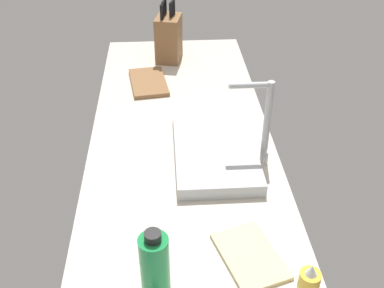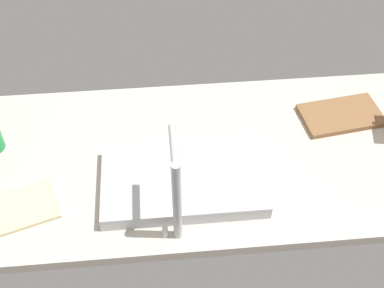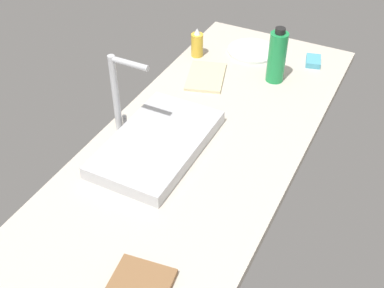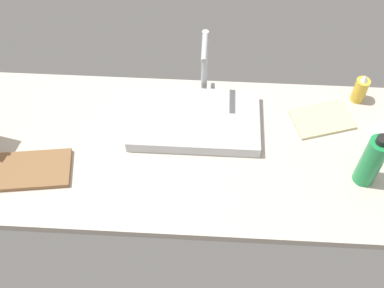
{
  "view_description": "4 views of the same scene",
  "coord_description": "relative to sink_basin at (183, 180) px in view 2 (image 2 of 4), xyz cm",
  "views": [
    {
      "loc": [
        135.63,
        -5.32,
        101.71
      ],
      "look_at": [
        5.16,
        3.16,
        9.29
      ],
      "focal_mm": 43.27,
      "sensor_mm": 36.0,
      "label": 1
    },
    {
      "loc": [
        9.68,
        102.48,
        121.7
      ],
      "look_at": [
        0.46,
        0.54,
        9.72
      ],
      "focal_mm": 46.76,
      "sensor_mm": 36.0,
      "label": 2
    },
    {
      "loc": [
        -102.73,
        -56.18,
        111.13
      ],
      "look_at": [
        3.33,
        -2.23,
        11.21
      ],
      "focal_mm": 45.72,
      "sensor_mm": 36.0,
      "label": 3
    },
    {
      "loc": [
        9.32,
        -100.12,
        141.94
      ],
      "look_at": [
        3.88,
        -2.76,
        9.99
      ],
      "focal_mm": 44.56,
      "sensor_mm": 36.0,
      "label": 4
    }
  ],
  "objects": [
    {
      "name": "countertop_slab",
      "position": [
        -4.09,
        -11.23,
        -4.06
      ],
      "size": [
        199.54,
        67.87,
        3.5
      ],
      "primitive_type": "cube",
      "color": "beige",
      "rests_on": "ground"
    },
    {
      "name": "sink_basin",
      "position": [
        0.0,
        0.0,
        0.0
      ],
      "size": [
        47.58,
        28.14,
        4.61
      ],
      "primitive_type": "cube",
      "color": "#B7BABF",
      "rests_on": "countertop_slab"
    },
    {
      "name": "faucet",
      "position": [
        2.83,
        15.5,
        15.3
      ],
      "size": [
        5.5,
        14.78,
        29.93
      ],
      "color": "#B7BABF",
      "rests_on": "countertop_slab"
    },
    {
      "name": "cutting_board",
      "position": [
        -55.19,
        -24.1,
        -1.41
      ],
      "size": [
        28.44,
        18.79,
        1.8
      ],
      "primitive_type": "cube",
      "rotation": [
        0.0,
        0.0,
        0.14
      ],
      "color": "brown",
      "rests_on": "countertop_slab"
    },
    {
      "name": "dish_towel",
      "position": [
        47.53,
        4.76,
        -1.71
      ],
      "size": [
        25.15,
        20.34,
        1.2
      ],
      "primitive_type": "cube",
      "rotation": [
        0.0,
        0.0,
        0.3
      ],
      "color": "beige",
      "rests_on": "countertop_slab"
    }
  ]
}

